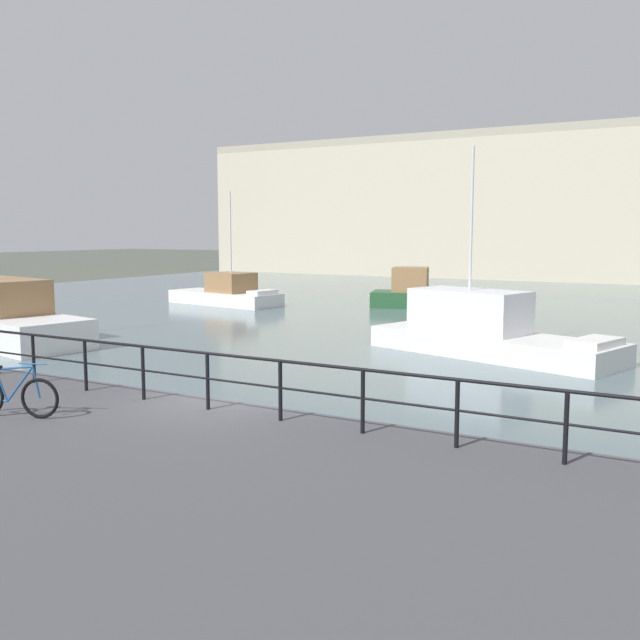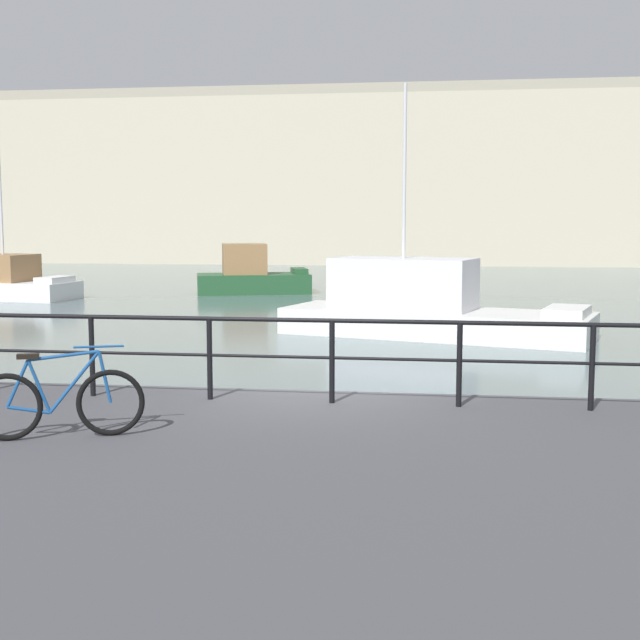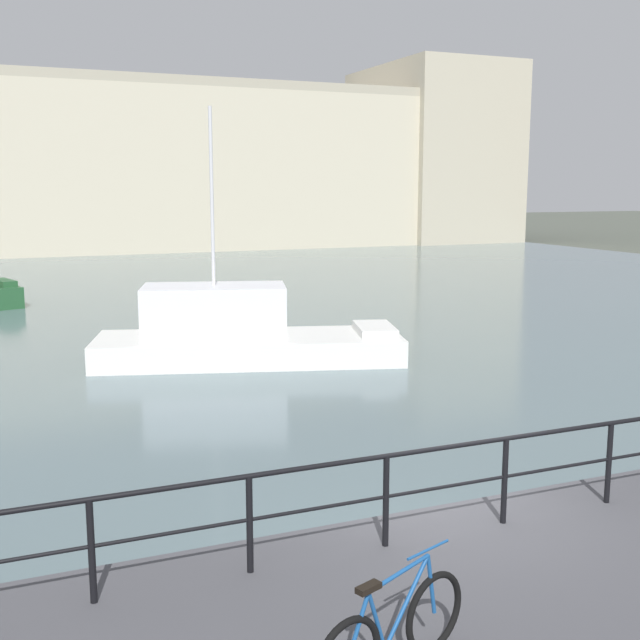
{
  "view_description": "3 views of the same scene",
  "coord_description": "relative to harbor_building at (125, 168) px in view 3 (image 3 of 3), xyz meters",
  "views": [
    {
      "loc": [
        8.55,
        -10.98,
        4.27
      ],
      "look_at": [
        -0.51,
        4.88,
        2.01
      ],
      "focal_mm": 40.39,
      "sensor_mm": 36.0,
      "label": 1
    },
    {
      "loc": [
        1.64,
        -11.3,
        3.3
      ],
      "look_at": [
        -0.42,
        3.61,
        1.54
      ],
      "focal_mm": 47.96,
      "sensor_mm": 36.0,
      "label": 2
    },
    {
      "loc": [
        -5.15,
        -8.13,
        4.98
      ],
      "look_at": [
        -0.04,
        4.04,
        2.75
      ],
      "focal_mm": 44.3,
      "sensor_mm": 36.0,
      "label": 3
    }
  ],
  "objects": [
    {
      "name": "parked_bicycle",
      "position": [
        -7.79,
        -61.21,
        -5.11
      ],
      "size": [
        1.68,
        0.66,
        0.98
      ],
      "rotation": [
        0.0,
        0.0,
        0.35
      ],
      "color": "black",
      "rests_on": "quay_promenade"
    },
    {
      "name": "quay_railing",
      "position": [
        -6.74,
        -59.06,
        -4.77
      ],
      "size": [
        25.47,
        0.07,
        1.08
      ],
      "color": "black",
      "rests_on": "quay_promenade"
    },
    {
      "name": "harbor_building",
      "position": [
        0.0,
        0.0,
        0.0
      ],
      "size": [
        79.03,
        15.75,
        15.94
      ],
      "color": "#C1B79E",
      "rests_on": "ground_plane"
    },
    {
      "name": "moored_harbor_tender",
      "position": [
        -4.21,
        -45.05,
        -5.68
      ],
      "size": [
        9.14,
        5.16,
        7.15
      ],
      "rotation": [
        0.0,
        0.0,
        -0.29
      ],
      "color": "white",
      "rests_on": "water_basin"
    },
    {
      "name": "water_basin",
      "position": [
        -5.49,
        -28.11,
        -6.5
      ],
      "size": [
        80.0,
        60.0,
        0.01
      ],
      "primitive_type": "cube",
      "color": "slate",
      "rests_on": "ground_plane"
    },
    {
      "name": "ground_plane",
      "position": [
        -5.49,
        -58.31,
        -6.5
      ],
      "size": [
        240.0,
        240.0,
        0.0
      ],
      "primitive_type": "plane",
      "color": "#4C5147"
    }
  ]
}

